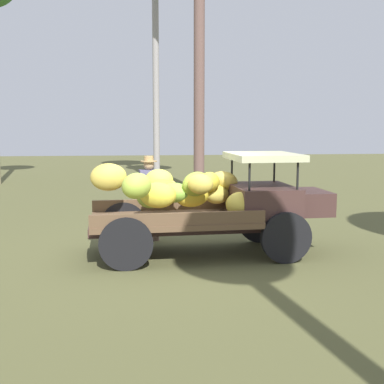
{
  "coord_description": "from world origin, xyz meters",
  "views": [
    {
      "loc": [
        -0.67,
        -9.25,
        2.45
      ],
      "look_at": [
        0.27,
        -0.11,
        1.19
      ],
      "focal_mm": 47.01,
      "sensor_mm": 36.0,
      "label": 1
    }
  ],
  "objects": [
    {
      "name": "ground_plane",
      "position": [
        0.0,
        0.0,
        0.0
      ],
      "size": [
        60.0,
        60.0,
        0.0
      ],
      "primitive_type": "plane",
      "color": "brown"
    },
    {
      "name": "truck",
      "position": [
        0.68,
        -0.06,
        0.99
      ],
      "size": [
        4.54,
        2.14,
        1.9
      ],
      "rotation": [
        0.0,
        0.0,
        0.06
      ],
      "color": "#3F2825",
      "rests_on": "ground"
    },
    {
      "name": "farmer",
      "position": [
        -0.5,
        1.12,
        1.02
      ],
      "size": [
        0.52,
        0.48,
        1.79
      ],
      "rotation": [
        0.0,
        0.0,
        -1.42
      ],
      "color": "#846656",
      "rests_on": "ground"
    }
  ]
}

